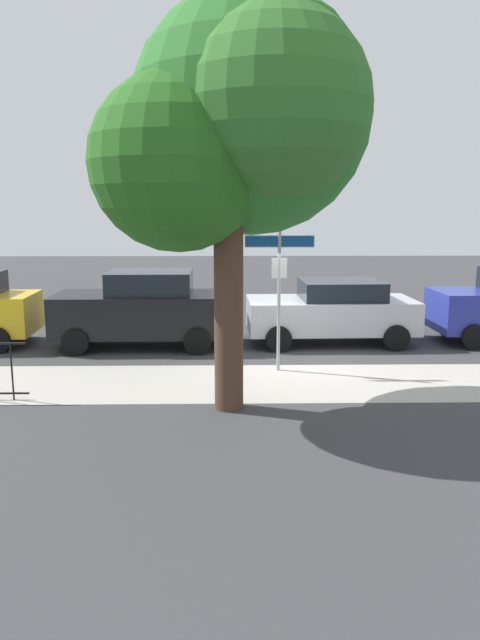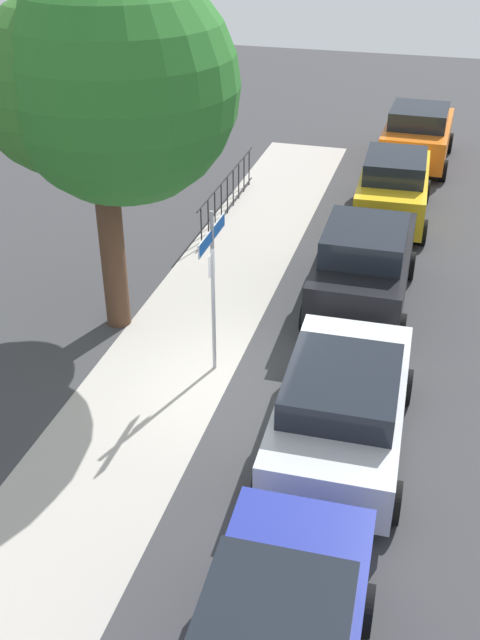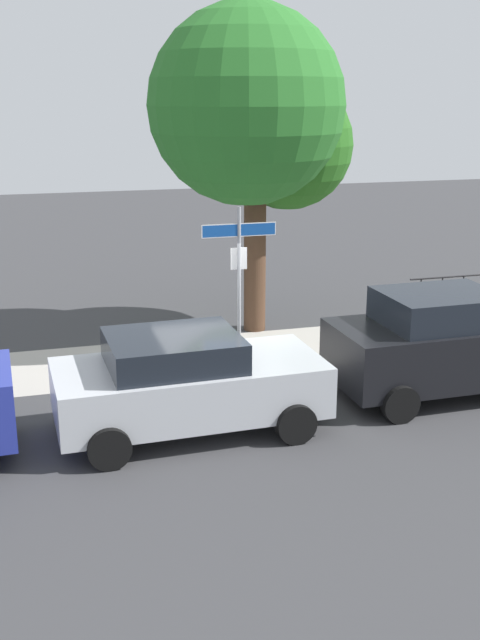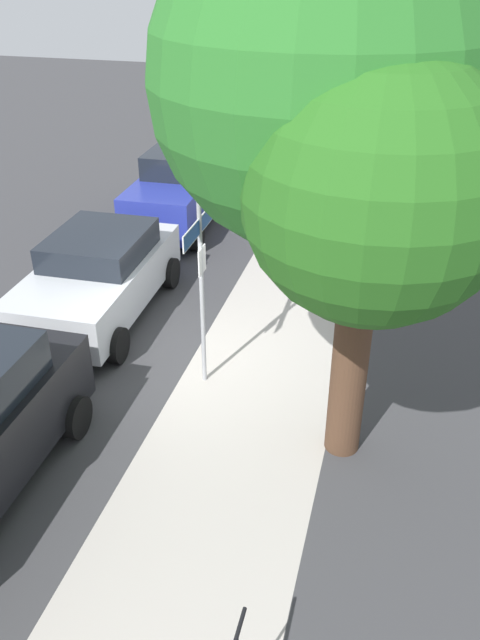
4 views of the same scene
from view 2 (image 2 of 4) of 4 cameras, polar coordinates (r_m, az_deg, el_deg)
name	(u,v)px [view 2 (image 2 of 4)]	position (r m, az deg, el deg)	size (l,w,h in m)	color
ground_plane	(230,382)	(13.74, -0.80, -4.74)	(60.00, 60.00, 0.00)	#38383A
sidewalk_strip	(197,318)	(15.67, -3.28, 0.15)	(24.00, 2.60, 0.00)	#A9A39A
street_sign	(212,266)	(13.01, -2.12, 4.16)	(1.45, 0.07, 3.18)	#9EA0A5
shade_tree	(105,93)	(13.57, -10.27, 16.76)	(4.65, 4.45, 7.01)	#4A3122
car_silver	(342,406)	(11.91, 7.79, -6.52)	(4.28, 2.23, 1.62)	#B8BCC1
car_black	(364,264)	(15.95, 9.46, 4.23)	(4.25, 2.12, 1.89)	black
car_yellow	(393,187)	(20.35, 11.66, 9.97)	(4.23, 2.07, 1.85)	gold
car_orange	(417,135)	(24.88, 13.43, 13.64)	(4.17, 2.24, 1.84)	orange
iron_fence	(227,194)	(20.47, -0.97, 9.63)	(5.06, 0.04, 1.07)	black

